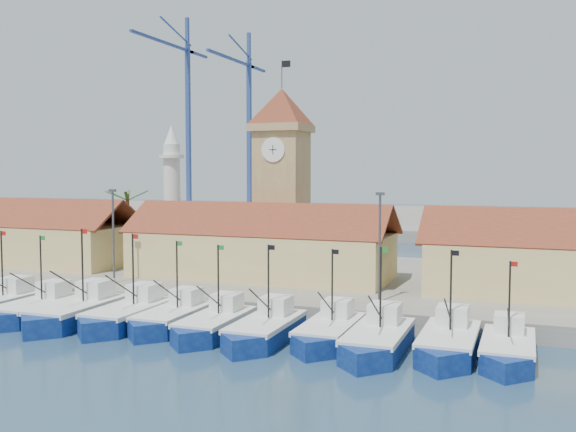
% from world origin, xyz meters
% --- Properties ---
extents(ground, '(400.00, 400.00, 0.00)m').
position_xyz_m(ground, '(0.00, 0.00, 0.00)').
color(ground, navy).
rests_on(ground, ground).
extents(quay, '(140.00, 32.00, 1.50)m').
position_xyz_m(quay, '(0.00, 24.00, 0.75)').
color(quay, gray).
rests_on(quay, ground).
extents(terminal, '(240.00, 80.00, 2.00)m').
position_xyz_m(terminal, '(0.00, 110.00, 1.00)').
color(terminal, gray).
rests_on(terminal, ground).
extents(boat_1, '(3.53, 9.66, 7.31)m').
position_xyz_m(boat_1, '(-12.56, 1.87, 0.76)').
color(boat_1, navy).
rests_on(boat_1, ground).
extents(boat_2, '(3.88, 10.63, 8.04)m').
position_xyz_m(boat_2, '(-8.39, 1.82, 0.83)').
color(boat_2, navy).
rests_on(boat_2, ground).
extents(boat_3, '(3.71, 10.17, 7.69)m').
position_xyz_m(boat_3, '(-4.07, 2.59, 0.80)').
color(boat_3, navy).
rests_on(boat_3, ground).
extents(boat_4, '(3.46, 9.49, 7.18)m').
position_xyz_m(boat_4, '(-0.38, 3.19, 0.74)').
color(boat_4, navy).
rests_on(boat_4, ground).
extents(boat_5, '(3.43, 9.39, 7.11)m').
position_xyz_m(boat_5, '(3.61, 2.44, 0.73)').
color(boat_5, navy).
rests_on(boat_5, ground).
extents(boat_6, '(3.54, 9.70, 7.34)m').
position_xyz_m(boat_6, '(7.80, 2.17, 0.76)').
color(boat_6, navy).
rests_on(boat_6, ground).
extents(boat_7, '(3.41, 9.33, 7.06)m').
position_xyz_m(boat_7, '(12.28, 3.35, 0.73)').
color(boat_7, navy).
rests_on(boat_7, ground).
extents(boat_8, '(3.63, 9.93, 7.52)m').
position_xyz_m(boat_8, '(16.06, 2.12, 0.78)').
color(boat_8, navy).
rests_on(boat_8, ground).
extents(boat_9, '(3.56, 9.76, 7.39)m').
position_xyz_m(boat_9, '(20.61, 3.18, 0.76)').
color(boat_9, navy).
rests_on(boat_9, ground).
extents(boat_10, '(3.28, 8.99, 6.80)m').
position_xyz_m(boat_10, '(24.34, 3.15, 0.70)').
color(boat_10, navy).
rests_on(boat_10, ground).
extents(hall_left, '(31.20, 10.13, 7.61)m').
position_xyz_m(hall_left, '(-32.00, 20.00, 3.99)').
color(hall_left, '#DED17A').
rests_on(hall_left, quay).
extents(hall_center, '(27.04, 10.13, 7.61)m').
position_xyz_m(hall_center, '(0.00, 20.00, 3.99)').
color(hall_center, '#DED17A').
rests_on(hall_center, quay).
extents(clock_tower, '(5.80, 5.80, 22.70)m').
position_xyz_m(clock_tower, '(0.00, 26.00, 11.96)').
color(clock_tower, tan).
rests_on(clock_tower, quay).
extents(minaret, '(3.00, 3.00, 16.30)m').
position_xyz_m(minaret, '(-15.00, 28.00, 9.73)').
color(minaret, silver).
rests_on(minaret, quay).
extents(palm_tree, '(5.60, 5.03, 8.39)m').
position_xyz_m(palm_tree, '(-20.00, 26.00, 6.25)').
color(palm_tree, brown).
rests_on(palm_tree, quay).
extents(lamp_posts, '(80.70, 0.25, 9.03)m').
position_xyz_m(lamp_posts, '(0.50, 12.00, 6.48)').
color(lamp_posts, '#3F3F44').
rests_on(lamp_posts, quay).
extents(crane_blue_far, '(1.00, 34.23, 47.94)m').
position_xyz_m(crane_blue_far, '(-54.27, 100.53, 28.71)').
color(crane_blue_far, navy).
rests_on(crane_blue_far, terminal).
extents(crane_blue_near, '(1.00, 32.04, 44.43)m').
position_xyz_m(crane_blue_near, '(-40.37, 106.74, 26.60)').
color(crane_blue_near, navy).
rests_on(crane_blue_near, terminal).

